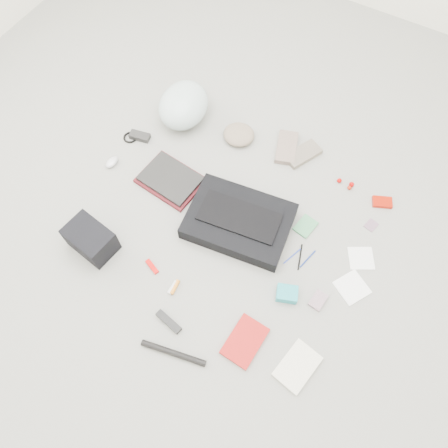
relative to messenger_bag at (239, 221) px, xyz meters
The scene contains 33 objects.
ground_plane 0.09m from the messenger_bag, 135.64° to the right, with size 4.00×4.00×0.00m, color gray.
messenger_bag is the anchor object (origin of this frame).
bag_flap 0.05m from the messenger_bag, ahead, with size 0.40×0.18×0.01m, color black.
laptop_sleeve 0.45m from the messenger_bag, behind, with size 0.33×0.25×0.02m, color #5A151B.
laptop 0.45m from the messenger_bag, behind, with size 0.30×0.22×0.02m, color black.
bike_helmet 0.78m from the messenger_bag, 143.02° to the left, with size 0.27×0.34×0.21m, color silver.
beanie 0.56m from the messenger_bag, 118.94° to the left, with size 0.18×0.17×0.06m, color gray.
mitten_left 0.56m from the messenger_bag, 89.94° to the left, with size 0.11×0.22×0.03m, color gray.
mitten_right 0.57m from the messenger_bag, 79.99° to the left, with size 0.10×0.20×0.03m, color #73685A.
power_brick 0.80m from the messenger_bag, 164.56° to the left, with size 0.12×0.05×0.03m, color black.
cable_coil 0.84m from the messenger_bag, 167.37° to the left, with size 0.08×0.08×0.01m, color black.
mouse 0.80m from the messenger_bag, behind, with size 0.05×0.09×0.03m, color #B9B7BF.
camera_bag 0.74m from the messenger_bag, 141.08° to the right, with size 0.23×0.16×0.15m, color black.
multitool 0.49m from the messenger_bag, 121.79° to the right, with size 0.09×0.02×0.01m, color #CB0703.
toiletry_tube_white 0.47m from the messenger_bag, 103.69° to the right, with size 0.02×0.02×0.07m, color silver.
toiletry_tube_orange 0.46m from the messenger_bag, 102.85° to the right, with size 0.02×0.02×0.07m, color orange.
u_lock 0.61m from the messenger_bag, 93.38° to the right, with size 0.14×0.03×0.03m, color black.
bike_pump 0.72m from the messenger_bag, 85.17° to the right, with size 0.03×0.03×0.31m, color black.
book_red 0.60m from the messenger_bag, 58.50° to the right, with size 0.14×0.21×0.02m, color red.
book_white 0.75m from the messenger_bag, 40.94° to the right, with size 0.14×0.20×0.02m, color beige.
notepad 0.35m from the messenger_bag, 28.09° to the left, with size 0.09×0.11×0.01m, color #408555.
pen_blue 0.32m from the messenger_bag, ahead, with size 0.01×0.01×0.12m, color #273AA3.
pen_black 0.36m from the messenger_bag, ahead, with size 0.01×0.01×0.14m, color black.
pen_navy 0.39m from the messenger_bag, ahead, with size 0.01×0.01×0.12m, color navy.
accordion_wallet 0.44m from the messenger_bag, 29.84° to the right, with size 0.10×0.08×0.05m, color teal.
card_deck 0.55m from the messenger_bag, 17.84° to the right, with size 0.06×0.09×0.02m, color gray.
napkin_top 0.64m from the messenger_bag, 12.55° to the left, with size 0.12×0.12×0.01m, color white.
napkin_bottom 0.64m from the messenger_bag, ahead, with size 0.14×0.14×0.01m, color white.
lollipop_a 0.61m from the messenger_bag, 55.49° to the left, with size 0.03×0.03×0.03m, color #C40300.
lollipop_b 0.64m from the messenger_bag, 49.88° to the left, with size 0.02×0.02×0.02m, color #9B1C0A.
lollipop_c 0.66m from the messenger_bag, 51.09° to the left, with size 0.03×0.03×0.03m, color #A20201.
altoids_tin 0.77m from the messenger_bag, 39.52° to the left, with size 0.10×0.06×0.02m, color #A61505.
stamp_sheet 0.69m from the messenger_bag, 29.58° to the left, with size 0.05×0.06×0.00m, color slate.
Camera 1 is at (0.50, -0.87, 2.01)m, focal length 35.00 mm.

